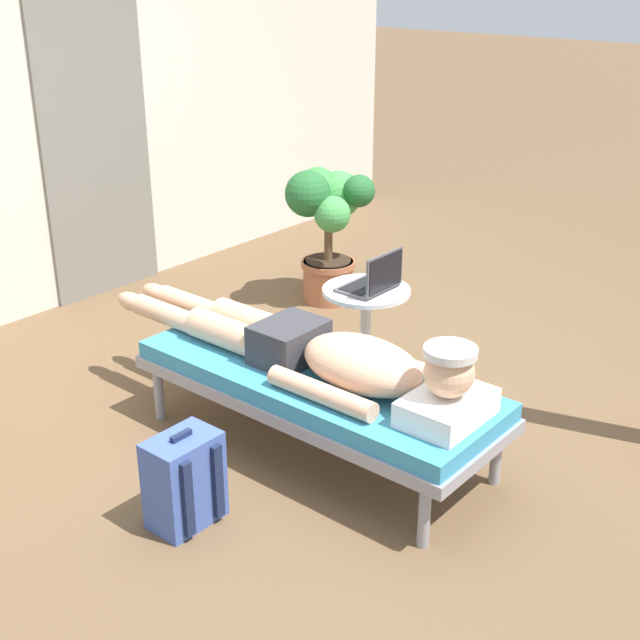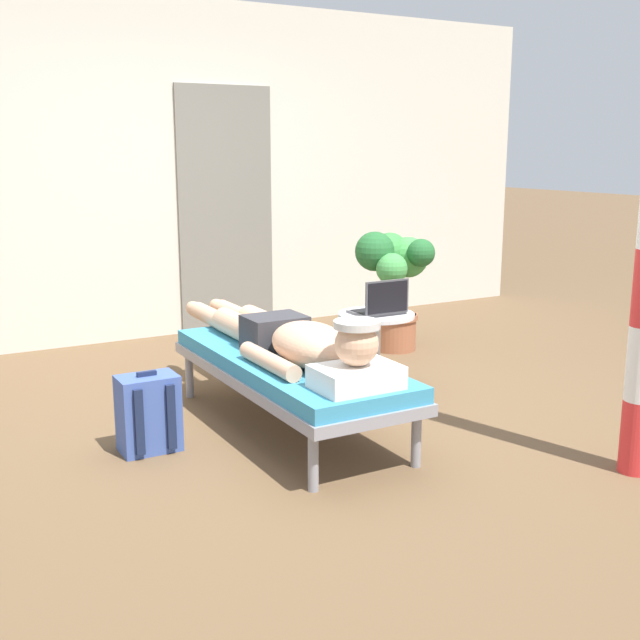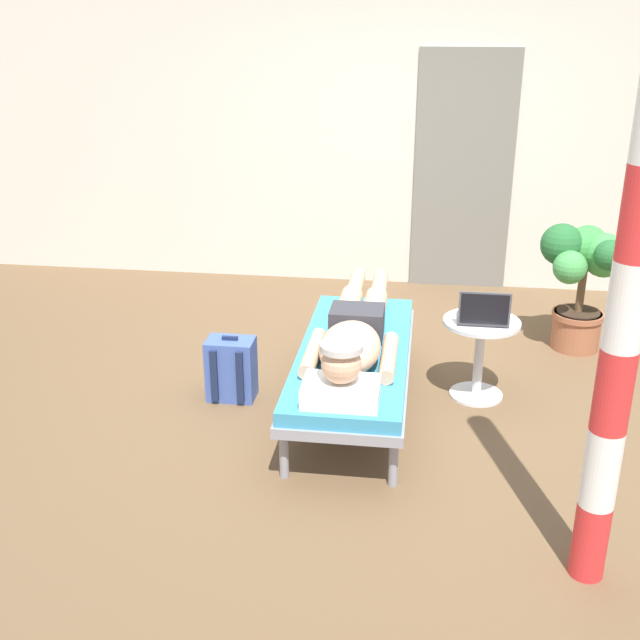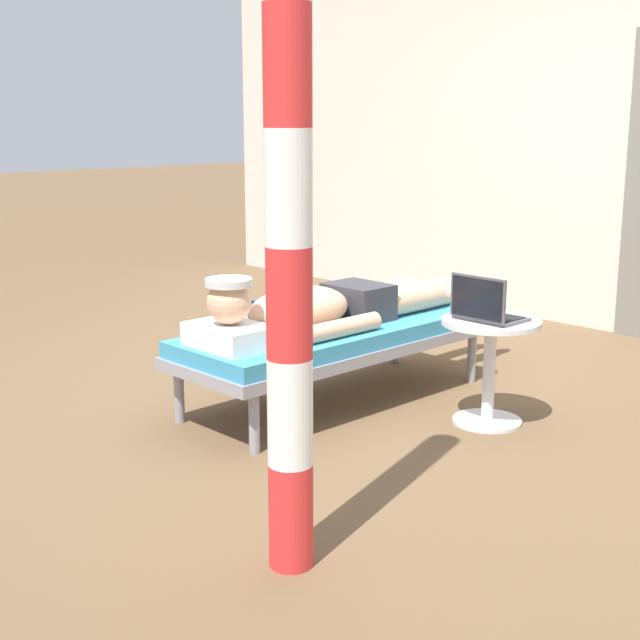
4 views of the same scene
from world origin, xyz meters
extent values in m
plane|color=brown|center=(0.00, 0.00, 0.00)|extent=(40.00, 40.00, 0.00)
cube|color=beige|center=(-0.16, 2.44, 1.35)|extent=(7.60, 0.20, 2.70)
cube|color=slate|center=(0.53, 2.33, 1.02)|extent=(0.84, 0.03, 2.04)
cylinder|color=gray|center=(-0.45, 0.65, 0.14)|extent=(0.05, 0.05, 0.28)
cylinder|color=gray|center=(0.13, 0.65, 0.14)|extent=(0.05, 0.05, 0.28)
cylinder|color=gray|center=(-0.45, -0.95, 0.14)|extent=(0.05, 0.05, 0.28)
cylinder|color=gray|center=(0.13, -0.95, 0.14)|extent=(0.05, 0.05, 0.28)
cube|color=gray|center=(-0.16, -0.15, 0.31)|extent=(0.68, 1.80, 0.06)
cube|color=teal|center=(-0.16, -0.15, 0.38)|extent=(0.65, 1.76, 0.08)
cube|color=white|center=(-0.16, -0.85, 0.47)|extent=(0.40, 0.28, 0.11)
sphere|color=#D8A884|center=(-0.16, -0.85, 0.64)|extent=(0.21, 0.21, 0.21)
cylinder|color=silver|center=(-0.16, -0.85, 0.73)|extent=(0.22, 0.22, 0.03)
ellipsoid|color=#D8A884|center=(-0.16, -0.41, 0.54)|extent=(0.35, 0.60, 0.23)
cylinder|color=#D8A884|center=(-0.38, -0.36, 0.46)|extent=(0.09, 0.55, 0.09)
cylinder|color=#D8A884|center=(0.06, -0.36, 0.46)|extent=(0.09, 0.55, 0.09)
cube|color=#333338|center=(-0.16, 0.02, 0.52)|extent=(0.33, 0.26, 0.19)
cylinder|color=#D8A884|center=(-0.25, 0.36, 0.49)|extent=(0.15, 0.42, 0.15)
cylinder|color=#D8A884|center=(-0.25, 0.79, 0.47)|extent=(0.11, 0.44, 0.11)
ellipsoid|color=#D8A884|center=(-0.25, 1.08, 0.47)|extent=(0.09, 0.20, 0.10)
cylinder|color=#D8A884|center=(-0.08, 0.36, 0.49)|extent=(0.15, 0.42, 0.15)
cylinder|color=#D8A884|center=(-0.08, 0.79, 0.47)|extent=(0.11, 0.44, 0.11)
ellipsoid|color=#D8A884|center=(-0.08, 1.08, 0.47)|extent=(0.09, 0.20, 0.10)
cylinder|color=silver|center=(0.61, 0.14, 0.01)|extent=(0.34, 0.34, 0.02)
cylinder|color=silver|center=(0.61, 0.14, 0.26)|extent=(0.06, 0.06, 0.48)
cylinder|color=silver|center=(0.61, 0.14, 0.51)|extent=(0.48, 0.48, 0.02)
cube|color=#4C4C51|center=(0.61, 0.14, 0.53)|extent=(0.31, 0.22, 0.02)
cube|color=black|center=(0.61, 0.15, 0.54)|extent=(0.27, 0.15, 0.00)
cube|color=#4C4C51|center=(0.61, 0.03, 0.64)|extent=(0.31, 0.01, 0.21)
cube|color=black|center=(0.61, 0.02, 0.64)|extent=(0.29, 0.00, 0.19)
cube|color=#3F59A5|center=(-0.95, -0.10, 0.20)|extent=(0.30, 0.20, 0.40)
cube|color=#3F59A5|center=(-0.95, 0.02, 0.13)|extent=(0.23, 0.04, 0.18)
cube|color=#192342|center=(-1.03, -0.21, 0.20)|extent=(0.04, 0.02, 0.34)
cube|color=#192342|center=(-0.86, -0.21, 0.20)|extent=(0.04, 0.02, 0.34)
cube|color=#192342|center=(-0.95, -0.10, 0.41)|extent=(0.10, 0.02, 0.02)
cylinder|color=#9E5B3D|center=(1.36, 1.02, 0.14)|extent=(0.34, 0.34, 0.28)
cylinder|color=#9E5B3D|center=(1.36, 1.02, 0.26)|extent=(0.37, 0.37, 0.04)
cylinder|color=#332319|center=(1.36, 1.02, 0.29)|extent=(0.31, 0.31, 0.01)
cylinder|color=brown|center=(1.36, 1.02, 0.44)|extent=(0.06, 0.06, 0.32)
sphere|color=#429347|center=(1.49, 1.04, 0.71)|extent=(0.31, 0.31, 0.31)
sphere|color=#38843D|center=(1.39, 1.14, 0.76)|extent=(0.27, 0.27, 0.27)
sphere|color=#38843D|center=(1.32, 1.10, 0.74)|extent=(0.29, 0.29, 0.29)
sphere|color=#23602D|center=(1.19, 1.06, 0.77)|extent=(0.30, 0.30, 0.30)
sphere|color=#429347|center=(1.24, 0.89, 0.66)|extent=(0.24, 0.24, 0.24)
sphere|color=#23602D|center=(1.48, 0.87, 0.76)|extent=(0.21, 0.21, 0.21)
cylinder|color=red|center=(1.01, -1.52, 0.18)|extent=(0.15, 0.15, 0.36)
cylinder|color=white|center=(1.01, -1.52, 0.54)|extent=(0.15, 0.15, 0.36)
cylinder|color=red|center=(1.01, -1.52, 0.90)|extent=(0.15, 0.15, 0.36)
cylinder|color=white|center=(1.01, -1.52, 1.27)|extent=(0.15, 0.15, 0.36)
camera|label=1|loc=(-2.88, -2.43, 2.21)|focal=48.24mm
camera|label=2|loc=(-2.08, -3.90, 1.54)|focal=44.43mm
camera|label=3|loc=(0.23, -4.43, 2.32)|focal=43.61mm
camera|label=4|loc=(3.08, -3.38, 1.48)|focal=50.52mm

